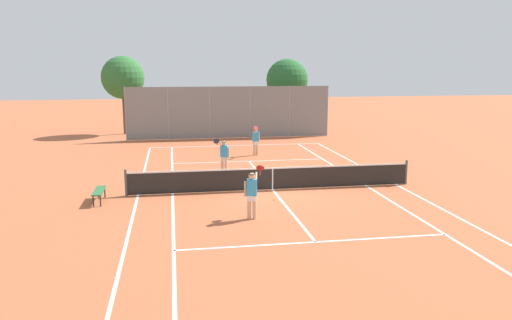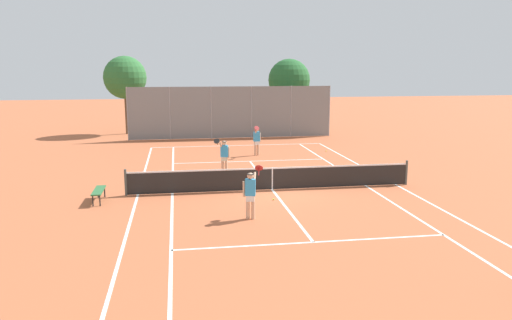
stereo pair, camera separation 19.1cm
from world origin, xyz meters
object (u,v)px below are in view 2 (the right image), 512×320
object	(u,v)px
player_near_side	(250,192)
tree_behind_left	(125,78)
loose_tennis_ball_1	(326,151)
tree_behind_right	(290,81)
tennis_net	(272,178)
player_far_left	(224,155)
loose_tennis_ball_0	(274,199)
courtside_bench	(99,191)
player_far_right	(257,139)

from	to	relation	value
player_near_side	tree_behind_left	world-z (taller)	tree_behind_left
loose_tennis_ball_1	tree_behind_right	bearing A→B (deg)	90.11
tennis_net	player_far_left	world-z (taller)	player_far_left
tennis_net	tree_behind_right	bearing A→B (deg)	75.10
loose_tennis_ball_0	player_far_left	bearing A→B (deg)	105.41
tree_behind_right	loose_tennis_ball_1	bearing A→B (deg)	-89.89
player_near_side	tennis_net	bearing A→B (deg)	68.79
loose_tennis_ball_0	tree_behind_left	size ratio (longest dim) A/B	0.01
tennis_net	tree_behind_right	distance (m)	19.69
player_near_side	courtside_bench	xyz separation A→B (m)	(-5.40, 3.05, -0.52)
player_far_left	loose_tennis_ball_1	xyz separation A→B (m)	(6.68, 5.27, -0.89)
player_near_side	tree_behind_left	bearing A→B (deg)	105.09
courtside_bench	tree_behind_right	world-z (taller)	tree_behind_right
loose_tennis_ball_1	tree_behind_right	size ratio (longest dim) A/B	0.01
tree_behind_left	tree_behind_right	xyz separation A→B (m)	(12.62, -0.22, -0.24)
tree_behind_right	player_far_right	bearing A→B (deg)	-112.24
loose_tennis_ball_0	tree_behind_left	distance (m)	22.25
courtside_bench	tree_behind_left	xyz separation A→B (m)	(-0.74, 19.74, 3.76)
player_far_left	courtside_bench	bearing A→B (deg)	-140.74
loose_tennis_ball_0	player_far_right	bearing A→B (deg)	84.63
tennis_net	courtside_bench	bearing A→B (deg)	-173.48
loose_tennis_ball_0	courtside_bench	xyz separation A→B (m)	(-6.62, 0.85, 0.38)
loose_tennis_ball_0	tree_behind_right	bearing A→B (deg)	75.55
tennis_net	player_far_right	world-z (taller)	player_far_right
tennis_net	player_far_right	bearing A→B (deg)	85.39
loose_tennis_ball_1	tree_behind_right	distance (m)	10.73
player_far_right	tennis_net	bearing A→B (deg)	-94.61
player_near_side	loose_tennis_ball_0	bearing A→B (deg)	60.90
tennis_net	loose_tennis_ball_1	world-z (taller)	tennis_net
player_far_right	loose_tennis_ball_1	bearing A→B (deg)	7.79
courtside_bench	tree_behind_right	bearing A→B (deg)	58.69
tree_behind_left	loose_tennis_ball_1	bearing A→B (deg)	-38.94
tennis_net	player_far_left	size ratio (longest dim) A/B	6.76
courtside_bench	player_near_side	bearing A→B (deg)	-29.43
player_far_right	tree_behind_left	xyz separation A→B (m)	(-8.29, 10.80, 3.24)
loose_tennis_ball_1	tree_behind_left	distance (m)	16.76
tennis_net	loose_tennis_ball_1	xyz separation A→B (m)	(5.01, 8.74, -0.48)
tennis_net	player_near_side	distance (m)	4.13
player_far_left	courtside_bench	world-z (taller)	player_far_left
player_far_left	loose_tennis_ball_0	size ratio (longest dim) A/B	26.88
player_far_left	tree_behind_left	bearing A→B (deg)	111.06
player_far_left	tree_behind_right	size ratio (longest dim) A/B	0.31
player_near_side	player_far_right	xyz separation A→B (m)	(2.14, 11.98, 0.00)
tennis_net	player_far_left	distance (m)	3.88
courtside_bench	tennis_net	bearing A→B (deg)	6.52
loose_tennis_ball_0	tree_behind_left	xyz separation A→B (m)	(-7.37, 20.58, 4.14)
courtside_bench	player_far_right	bearing A→B (deg)	49.82
tennis_net	loose_tennis_ball_0	distance (m)	1.72
tennis_net	courtside_bench	world-z (taller)	tennis_net
tennis_net	loose_tennis_ball_0	bearing A→B (deg)	-99.13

